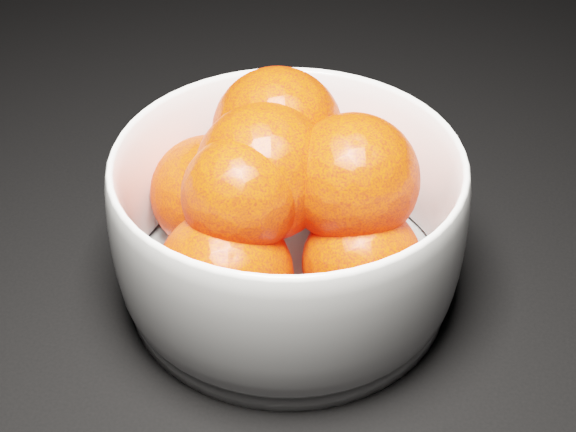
# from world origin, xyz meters

# --- Properties ---
(bowl) EXTENTS (0.21, 0.21, 0.10)m
(bowl) POSITION_xyz_m (0.25, 0.01, 0.05)
(bowl) COLOR white
(bowl) RESTS_ON ground
(orange_pile) EXTENTS (0.18, 0.18, 0.12)m
(orange_pile) POSITION_xyz_m (0.25, 0.01, 0.07)
(orange_pile) COLOR red
(orange_pile) RESTS_ON bowl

